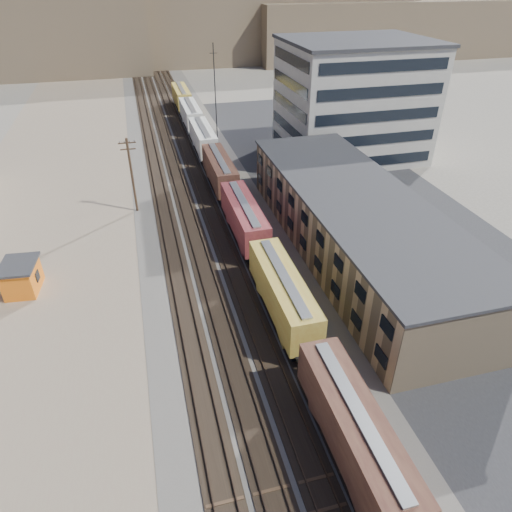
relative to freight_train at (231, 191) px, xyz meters
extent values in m
plane|color=#6B6356|center=(-3.80, -38.95, -2.79)|extent=(300.00, 300.00, 0.00)
cube|color=#4C4742|center=(-3.80, 11.05, -2.76)|extent=(18.00, 200.00, 0.06)
cube|color=#836B5A|center=(-23.80, 1.05, -2.78)|extent=(24.00, 180.00, 0.03)
cube|color=#232326|center=(18.20, -3.95, -2.77)|extent=(26.00, 120.00, 0.04)
cube|color=black|center=(-8.80, 11.05, -2.69)|extent=(2.60, 200.00, 0.08)
cube|color=#38281E|center=(-9.52, 11.05, -2.57)|extent=(0.08, 200.00, 0.16)
cube|color=#38281E|center=(-8.08, 11.05, -2.57)|extent=(0.08, 200.00, 0.16)
cube|color=black|center=(-5.80, 11.05, -2.69)|extent=(2.60, 200.00, 0.08)
cube|color=#38281E|center=(-6.52, 11.05, -2.57)|extent=(0.08, 200.00, 0.16)
cube|color=#38281E|center=(-5.08, 11.05, -2.57)|extent=(0.08, 200.00, 0.16)
cube|color=black|center=(-2.80, 11.05, -2.69)|extent=(2.60, 200.00, 0.08)
cube|color=#38281E|center=(-3.52, 11.05, -2.57)|extent=(0.08, 200.00, 0.16)
cube|color=#38281E|center=(-2.08, 11.05, -2.57)|extent=(0.08, 200.00, 0.16)
cube|color=black|center=(0.00, 11.05, -2.69)|extent=(2.60, 200.00, 0.08)
cube|color=#38281E|center=(-0.72, 11.05, -2.57)|extent=(0.08, 200.00, 0.16)
cube|color=#38281E|center=(0.72, 11.05, -2.57)|extent=(0.08, 200.00, 0.16)
cube|color=black|center=(0.00, -32.92, -2.04)|extent=(2.20, 2.20, 0.90)
cube|color=#41221C|center=(0.00, -38.00, 0.11)|extent=(3.00, 13.34, 3.40)
cube|color=#B7B7B2|center=(0.00, -38.00, 1.89)|extent=(0.90, 12.32, 0.16)
cube|color=black|center=(0.00, -27.87, -2.04)|extent=(2.20, 2.20, 0.90)
cube|color=black|center=(0.00, -17.72, -2.04)|extent=(2.20, 2.20, 0.90)
cube|color=#B1882F|center=(0.00, -22.80, 0.11)|extent=(3.00, 13.34, 3.40)
cube|color=#B7B7B2|center=(0.00, -22.80, 1.89)|extent=(0.90, 12.33, 0.16)
cube|color=black|center=(0.00, -12.68, -2.04)|extent=(2.20, 2.20, 0.90)
cube|color=black|center=(0.00, -2.53, -2.04)|extent=(2.20, 2.20, 0.90)
cube|color=maroon|center=(0.00, -7.60, 0.11)|extent=(3.00, 13.34, 3.40)
cube|color=#B7B7B2|center=(0.00, -7.60, 1.89)|extent=(0.90, 12.33, 0.16)
cube|color=black|center=(0.00, 2.53, -2.04)|extent=(2.20, 2.20, 0.90)
cube|color=black|center=(0.00, 12.67, -2.04)|extent=(2.20, 2.20, 0.90)
cube|color=#41221C|center=(0.00, 7.60, 0.11)|extent=(3.00, 13.34, 3.40)
cube|color=#B7B7B2|center=(0.00, 7.60, 1.89)|extent=(0.90, 12.33, 0.16)
cube|color=black|center=(0.00, 17.73, -2.04)|extent=(2.20, 2.20, 0.90)
cube|color=black|center=(0.00, 27.88, -2.04)|extent=(2.20, 2.20, 0.90)
cube|color=beige|center=(0.00, 22.80, 0.11)|extent=(3.00, 13.34, 3.40)
cube|color=#B7B7B2|center=(0.00, 22.80, 1.89)|extent=(0.90, 12.33, 0.16)
cube|color=black|center=(0.00, 32.92, -2.04)|extent=(2.20, 2.20, 0.90)
cube|color=black|center=(0.00, 43.07, -2.04)|extent=(2.20, 2.20, 0.90)
cube|color=beige|center=(0.00, 38.00, 0.11)|extent=(3.00, 13.34, 3.40)
cube|color=#B7B7B2|center=(0.00, 38.00, 1.89)|extent=(0.90, 12.32, 0.16)
cube|color=black|center=(0.00, 48.12, -2.04)|extent=(2.20, 2.20, 0.90)
cube|color=black|center=(0.00, 58.28, -2.04)|extent=(2.20, 2.20, 0.90)
cube|color=#B1882F|center=(0.00, 53.20, 0.11)|extent=(3.00, 13.34, 3.40)
cube|color=#B7B7B2|center=(0.00, 53.20, 1.89)|extent=(0.90, 12.32, 0.16)
cube|color=tan|center=(11.20, -13.95, 0.71)|extent=(12.00, 40.00, 7.00)
cube|color=#2D2D30|center=(11.20, -13.95, 4.31)|extent=(12.40, 40.40, 0.30)
cube|color=black|center=(5.15, -13.95, -0.59)|extent=(0.12, 36.00, 1.20)
cube|color=black|center=(5.15, -13.95, 2.41)|extent=(0.12, 36.00, 1.20)
cube|color=#9E998E|center=(24.20, 16.05, 6.21)|extent=(22.00, 18.00, 18.00)
cube|color=#2D2D30|center=(24.20, 16.05, 15.41)|extent=(22.60, 18.60, 0.50)
cube|color=black|center=(13.15, 16.05, 6.21)|extent=(0.12, 16.00, 16.00)
cube|color=black|center=(24.20, 7.00, 6.21)|extent=(20.00, 0.12, 16.00)
cylinder|color=#382619|center=(-12.30, 3.05, 2.21)|extent=(0.32, 0.32, 10.00)
cube|color=#382619|center=(-12.30, 3.05, 6.61)|extent=(2.20, 0.14, 0.14)
cube|color=#382619|center=(-12.30, 3.05, 5.81)|extent=(1.90, 0.14, 0.14)
cylinder|color=black|center=(-11.70, 3.05, 6.76)|extent=(0.08, 0.08, 0.22)
cylinder|color=black|center=(2.20, 21.05, 6.21)|extent=(0.16, 0.16, 18.00)
cube|color=black|center=(2.20, 21.05, 13.71)|extent=(1.20, 0.08, 0.08)
cube|color=brown|center=(16.20, 121.05, 11.21)|extent=(140.00, 45.00, 28.00)
cube|color=brown|center=(86.20, 111.05, 6.21)|extent=(110.00, 38.00, 18.00)
cube|color=brown|center=(-13.80, 141.05, 13.21)|extent=(200.00, 60.00, 32.00)
cube|color=orange|center=(-24.13, -12.25, -1.31)|extent=(3.32, 4.21, 2.96)
cube|color=#2D2D30|center=(-24.13, -12.25, 0.27)|extent=(3.75, 4.64, 0.25)
cube|color=black|center=(-22.60, -12.39, -1.21)|extent=(0.19, 0.99, 0.99)
imported|color=navy|center=(20.39, 13.52, -2.10)|extent=(3.56, 5.45, 1.39)
imported|color=white|center=(23.52, 18.61, -1.96)|extent=(2.56, 5.12, 1.68)
camera|label=1|loc=(-10.89, -54.37, 25.25)|focal=32.00mm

